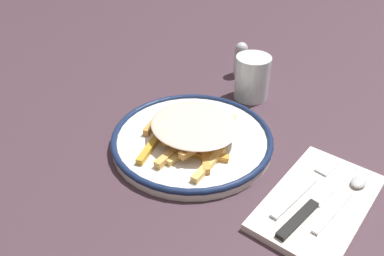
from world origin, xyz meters
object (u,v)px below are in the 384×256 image
Objects in this scene: knife at (313,205)px; plate at (192,139)px; napkin at (318,202)px; water_glass at (253,78)px; spoon at (349,193)px; fries_heap at (193,130)px; salt_shaker at (241,59)px; fork at (306,186)px.

plate is at bearing 174.01° from knife.
water_glass reaches higher than napkin.
napkin is 1.48× the size of spoon.
fries_heap is 0.27m from spoon.
water_glass reaches higher than fries_heap.
plate is 3.63× the size of salt_shaker.
plate is 0.24m from knife.
salt_shaker reaches higher than fork.
fries_heap is 2.13× the size of water_glass.
plate is at bearing -90.31° from water_glass.
plate is 1.39× the size of knife.
knife is (0.24, -0.03, 0.00)m from plate.
plate and spoon have the same top height.
fries_heap is at bearing -47.31° from plate.
fries_heap reaches higher than plate.
napkin is at bearing 0.05° from fries_heap.
plate is 1.46× the size of fries_heap.
napkin is 2.81× the size of salt_shaker.
fork is 0.04m from knife.
fries_heap is 0.22m from water_glass.
fork is at bearing 155.39° from napkin.
fries_heap is 0.24m from napkin.
fork reaches higher than napkin.
fries_heap reaches higher than spoon.
fork is 1.16× the size of spoon.
spoon is (0.06, 0.02, 0.00)m from fork.
fork is 0.30m from water_glass.
salt_shaker reaches higher than napkin.
fries_heap is 0.88× the size of napkin.
fork is (0.22, 0.01, 0.00)m from plate.
plate is 0.03m from fries_heap.
spoon is 1.63× the size of water_glass.
fries_heap is 0.95× the size of knife.
fries_heap is 2.48× the size of salt_shaker.
fork is at bearing -43.69° from water_glass.
spoon is (0.27, 0.03, -0.02)m from fries_heap.
salt_shaker is (-0.31, 0.31, 0.03)m from knife.
water_glass reaches higher than plate.
water_glass is at bearing 137.98° from napkin.
napkin is at bearing -24.61° from fork.
water_glass is 0.11m from salt_shaker.
fork is at bearing 3.34° from fries_heap.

